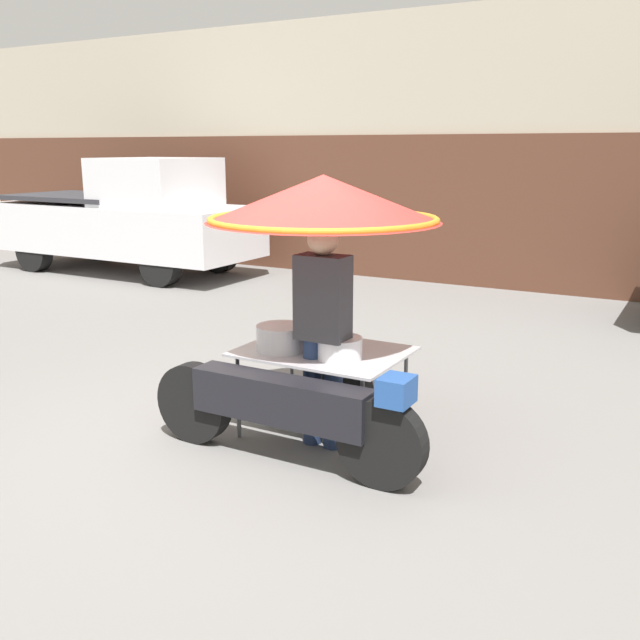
{
  "coord_description": "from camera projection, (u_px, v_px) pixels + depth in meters",
  "views": [
    {
      "loc": [
        2.98,
        -4.02,
        2.2
      ],
      "look_at": [
        0.42,
        0.54,
        0.93
      ],
      "focal_mm": 40.0,
      "sensor_mm": 36.0,
      "label": 1
    }
  ],
  "objects": [
    {
      "name": "vendor_person",
      "position": [
        323.0,
        324.0,
        5.19
      ],
      "size": [
        0.38,
        0.22,
        1.68
      ],
      "color": "navy",
      "rests_on": "ground"
    },
    {
      "name": "vendor_motorcycle_cart",
      "position": [
        318.0,
        243.0,
        5.21
      ],
      "size": [
        2.18,
        1.74,
        2.01
      ],
      "color": "black",
      "rests_on": "ground"
    },
    {
      "name": "ground_plane",
      "position": [
        236.0,
        448.0,
        5.34
      ],
      "size": [
        36.0,
        36.0,
        0.0
      ],
      "primitive_type": "plane",
      "color": "slate"
    },
    {
      "name": "pickup_truck",
      "position": [
        130.0,
        219.0,
        12.64
      ],
      "size": [
        4.99,
        1.83,
        2.03
      ],
      "color": "black",
      "rests_on": "ground"
    },
    {
      "name": "shopfront_building",
      "position": [
        523.0,
        150.0,
        11.74
      ],
      "size": [
        28.0,
        2.06,
        4.33
      ],
      "color": "#B2A893",
      "rests_on": "ground"
    }
  ]
}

